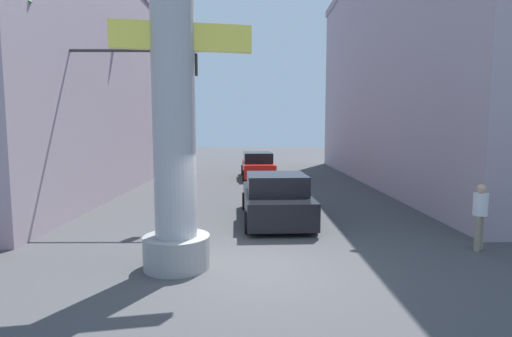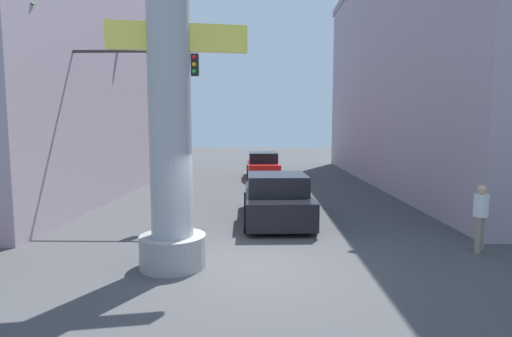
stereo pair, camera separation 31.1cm
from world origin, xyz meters
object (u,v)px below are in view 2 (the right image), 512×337
object	(u,v)px
palm_tree_mid_left	(107,91)
palm_tree_far_right	(360,96)
street_lamp	(447,79)
car_lead	(276,199)
traffic_light_mast	(109,98)
pedestrian_by_sign	(481,213)
car_far	(263,166)
palm_tree_near_left	(0,78)
neon_sign_pole	(169,69)

from	to	relation	value
palm_tree_mid_left	palm_tree_far_right	world-z (taller)	palm_tree_far_right
street_lamp	car_lead	size ratio (longest dim) A/B	1.61
palm_tree_mid_left	street_lamp	bearing A→B (deg)	-18.79
traffic_light_mast	pedestrian_by_sign	size ratio (longest dim) A/B	3.41
car_far	pedestrian_by_sign	distance (m)	15.36
palm_tree_near_left	car_lead	bearing A→B (deg)	11.46
palm_tree_far_right	pedestrian_by_sign	bearing A→B (deg)	-94.82
palm_tree_far_right	car_far	bearing A→B (deg)	-142.99
neon_sign_pole	palm_tree_far_right	world-z (taller)	neon_sign_pole
car_far	palm_tree_mid_left	size ratio (longest dim) A/B	0.58
palm_tree_mid_left	palm_tree_near_left	distance (m)	6.81
car_far	palm_tree_mid_left	xyz separation A→B (m)	(-7.04, -5.93, 3.95)
neon_sign_pole	palm_tree_far_right	size ratio (longest dim) A/B	1.19
palm_tree_far_right	palm_tree_near_left	bearing A→B (deg)	-128.68
street_lamp	pedestrian_by_sign	xyz separation A→B (m)	(-0.81, -3.98, -3.69)
pedestrian_by_sign	street_lamp	bearing A→B (deg)	78.52
car_far	pedestrian_by_sign	size ratio (longest dim) A/B	2.84
palm_tree_far_right	traffic_light_mast	bearing A→B (deg)	-127.12
neon_sign_pole	palm_tree_mid_left	size ratio (longest dim) A/B	1.21
traffic_light_mast	street_lamp	bearing A→B (deg)	1.55
traffic_light_mast	palm_tree_far_right	xyz separation A→B (m)	(12.10, 15.99, 1.32)
car_far	palm_tree_far_right	size ratio (longest dim) A/B	0.57
car_far	palm_tree_far_right	distance (m)	9.90
traffic_light_mast	pedestrian_by_sign	xyz separation A→B (m)	(10.44, -3.68, -3.06)
neon_sign_pole	street_lamp	distance (m)	9.60
palm_tree_near_left	palm_tree_far_right	world-z (taller)	palm_tree_far_right
neon_sign_pole	car_lead	distance (m)	6.18
palm_tree_far_right	palm_tree_mid_left	bearing A→B (deg)	-141.41
palm_tree_far_right	pedestrian_by_sign	xyz separation A→B (m)	(-1.66, -19.67, -4.38)
street_lamp	palm_tree_far_right	world-z (taller)	palm_tree_far_right
palm_tree_near_left	pedestrian_by_sign	size ratio (longest dim) A/B	4.32
car_lead	pedestrian_by_sign	size ratio (longest dim) A/B	2.93
palm_tree_far_right	car_lead	bearing A→B (deg)	-111.73
street_lamp	palm_tree_mid_left	world-z (taller)	palm_tree_mid_left
traffic_light_mast	palm_tree_far_right	distance (m)	20.10
street_lamp	palm_tree_near_left	xyz separation A→B (m)	(-13.56, -2.31, -0.22)
neon_sign_pole	car_lead	world-z (taller)	neon_sign_pole
traffic_light_mast	car_far	bearing A→B (deg)	64.52
street_lamp	palm_tree_mid_left	distance (m)	13.93
neon_sign_pole	palm_tree_near_left	bearing A→B (deg)	152.40
car_lead	pedestrian_by_sign	world-z (taller)	pedestrian_by_sign
street_lamp	palm_tree_near_left	bearing A→B (deg)	-170.34
neon_sign_pole	street_lamp	xyz separation A→B (m)	(8.08, 5.17, 0.41)
neon_sign_pole	traffic_light_mast	xyz separation A→B (m)	(-3.17, 4.86, -0.22)
neon_sign_pole	car_far	xyz separation A→B (m)	(1.94, 15.58, -3.51)
neon_sign_pole	palm_tree_mid_left	xyz separation A→B (m)	(-5.11, 9.66, 0.44)
palm_tree_mid_left	palm_tree_far_right	size ratio (longest dim) A/B	0.98
traffic_light_mast	palm_tree_near_left	size ratio (longest dim) A/B	0.79
traffic_light_mast	car_lead	bearing A→B (deg)	-4.18
car_far	palm_tree_mid_left	distance (m)	10.02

